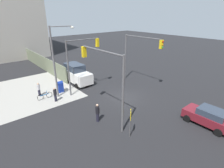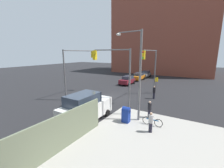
% 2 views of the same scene
% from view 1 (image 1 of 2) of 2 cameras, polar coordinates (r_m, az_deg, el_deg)
% --- Properties ---
extents(ground_plane, '(120.00, 120.00, 0.00)m').
position_cam_1_polar(ground_plane, '(20.62, 3.87, -4.36)').
color(ground_plane, black).
extents(sidewalk_corner, '(12.00, 12.00, 0.01)m').
position_cam_1_polar(sidewalk_corner, '(24.33, -27.69, -2.71)').
color(sidewalk_corner, '#9E9B93').
rests_on(sidewalk_corner, ground).
extents(construction_fence, '(21.02, 0.12, 2.40)m').
position_cam_1_polar(construction_fence, '(34.10, -22.55, 6.94)').
color(construction_fence, slate).
rests_on(construction_fence, ground).
extents(traffic_signal_nw_corner, '(5.72, 0.36, 6.50)m').
position_cam_1_polar(traffic_signal_nw_corner, '(14.48, -2.25, 3.85)').
color(traffic_signal_nw_corner, '#59595B').
rests_on(traffic_signal_nw_corner, ground).
extents(traffic_signal_se_corner, '(6.17, 0.36, 6.50)m').
position_cam_1_polar(traffic_signal_se_corner, '(23.61, 8.60, 10.90)').
color(traffic_signal_se_corner, '#59595B').
rests_on(traffic_signal_se_corner, ground).
extents(traffic_signal_ne_corner, '(0.36, 4.48, 6.50)m').
position_cam_1_polar(traffic_signal_ne_corner, '(20.87, -10.27, 9.03)').
color(traffic_signal_ne_corner, '#59595B').
rests_on(traffic_signal_ne_corner, ground).
extents(street_lamp_corner, '(0.75, 2.65, 8.00)m').
position_cam_1_polar(street_lamp_corner, '(20.30, -17.63, 8.36)').
color(street_lamp_corner, slate).
rests_on(street_lamp_corner, ground).
extents(warning_sign_two_way, '(0.48, 0.48, 2.40)m').
position_cam_1_polar(warning_sign_two_way, '(13.72, 6.02, -11.38)').
color(warning_sign_two_way, '#4C4C4C').
rests_on(warning_sign_two_way, ground).
extents(mailbox_blue, '(0.56, 0.64, 1.43)m').
position_cam_1_polar(mailbox_blue, '(22.57, -16.55, -0.72)').
color(mailbox_blue, navy).
rests_on(mailbox_blue, ground).
extents(coupe_maroon, '(3.88, 2.02, 1.62)m').
position_cam_1_polar(coupe_maroon, '(17.58, 28.96, -9.28)').
color(coupe_maroon, maroon).
rests_on(coupe_maroon, ground).
extents(van_white_delivery, '(5.40, 2.32, 2.62)m').
position_cam_1_polar(van_white_delivery, '(25.10, -11.66, 3.34)').
color(van_white_delivery, white).
rests_on(van_white_delivery, ground).
extents(pedestrian_crossing, '(0.36, 0.36, 1.65)m').
position_cam_1_polar(pedestrian_crossing, '(22.35, -22.79, -1.56)').
color(pedestrian_crossing, '#B2B2B7').
rests_on(pedestrian_crossing, ground).
extents(pedestrian_waiting, '(0.36, 0.36, 1.65)m').
position_cam_1_polar(pedestrian_waiting, '(20.32, -18.06, -3.22)').
color(pedestrian_waiting, black).
rests_on(pedestrian_waiting, ground).
extents(pedestrian_walking_north, '(0.36, 0.36, 1.77)m').
position_cam_1_polar(pedestrian_walking_north, '(15.90, -4.76, -9.23)').
color(pedestrian_walking_north, black).
rests_on(pedestrian_walking_north, ground).
extents(bicycle_leaning_on_fence, '(0.05, 1.75, 0.97)m').
position_cam_1_polar(bicycle_leaning_on_fence, '(21.54, -21.06, -3.67)').
color(bicycle_leaning_on_fence, black).
rests_on(bicycle_leaning_on_fence, ground).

